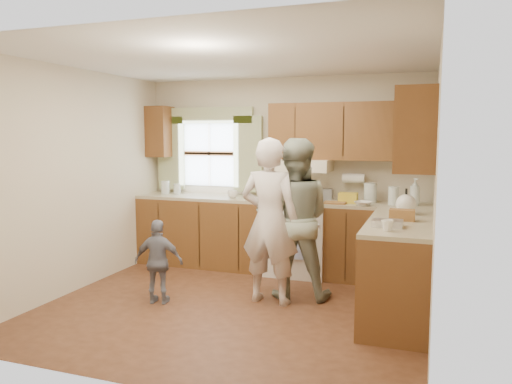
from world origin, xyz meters
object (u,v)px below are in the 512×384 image
at_px(stove, 298,237).
at_px(child, 159,262).
at_px(woman_right, 294,219).
at_px(woman_left, 270,221).

bearing_deg(stove, child, -124.28).
height_order(stove, woman_right, woman_right).
height_order(stove, child, stove).
distance_m(stove, woman_right, 1.02).
relative_size(woman_left, woman_right, 1.01).
bearing_deg(woman_right, stove, -89.64).
bearing_deg(woman_left, woman_right, -122.93).
bearing_deg(child, stove, -135.12).
relative_size(stove, woman_left, 0.62).
xyz_separation_m(stove, woman_left, (-0.00, -1.17, 0.40)).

